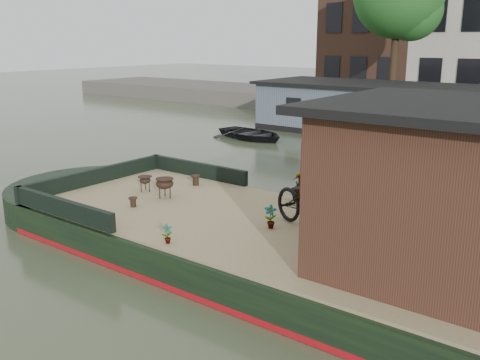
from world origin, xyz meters
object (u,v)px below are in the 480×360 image
Objects in this scene: potted_plant_a at (270,217)px; brazier_rear at (145,184)px; brazier_front at (165,188)px; bicycle at (311,204)px; cabin at (465,191)px; dinghy at (251,130)px.

brazier_rear is (-3.52, 0.29, -0.04)m from potted_plant_a.
potted_plant_a is at bearing -4.15° from brazier_front.
brazier_rear is (-4.15, -0.00, -0.32)m from bicycle.
bicycle is 4.44× the size of potted_plant_a.
brazier_front is 0.70m from brazier_rear.
potted_plant_a is (-0.63, -0.30, -0.28)m from bicycle.
potted_plant_a is (-3.17, -0.07, -1.01)m from cabin.
brazier_rear is at bearing 172.65° from brazier_front.
bicycle is (-2.54, 0.22, -0.73)m from cabin.
brazier_front reaches higher than dinghy.
cabin reaches higher than bicycle.
brazier_rear is at bearing 178.09° from cabin.
brazier_front is at bearing 113.28° from bicycle.
dinghy is at bearing 62.57° from bicycle.
dinghy is (-7.62, 9.86, -0.53)m from potted_plant_a.
brazier_front is at bearing 178.73° from cabin.
brazier_rear is at bearing 111.79° from bicycle.
dinghy is (-4.80, 9.65, -0.53)m from brazier_front.
brazier_rear is at bearing 175.21° from potted_plant_a.
potted_plant_a is at bearing 136.82° from bicycle.
bicycle is 3.47m from brazier_front.
bicycle is 0.76m from potted_plant_a.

